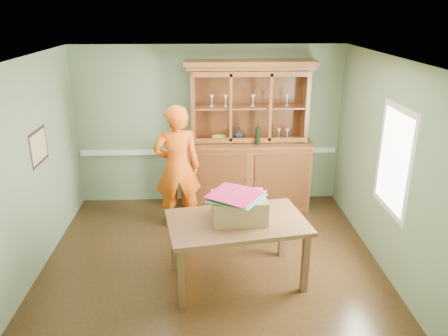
{
  "coord_description": "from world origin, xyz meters",
  "views": [
    {
      "loc": [
        -0.05,
        -5.22,
        3.27
      ],
      "look_at": [
        0.19,
        0.4,
        1.18
      ],
      "focal_mm": 35.0,
      "sensor_mm": 36.0,
      "label": 1
    }
  ],
  "objects_px": {
    "cardboard_box": "(239,208)",
    "person": "(177,168)",
    "china_hutch": "(249,158)",
    "dining_table": "(237,228)"
  },
  "relations": [
    {
      "from": "china_hutch",
      "to": "cardboard_box",
      "type": "xyz_separation_m",
      "value": [
        -0.33,
        -2.18,
        0.12
      ]
    },
    {
      "from": "dining_table",
      "to": "cardboard_box",
      "type": "xyz_separation_m",
      "value": [
        0.02,
        0.04,
        0.25
      ]
    },
    {
      "from": "dining_table",
      "to": "person",
      "type": "relative_size",
      "value": 0.93
    },
    {
      "from": "china_hutch",
      "to": "person",
      "type": "height_order",
      "value": "china_hutch"
    },
    {
      "from": "cardboard_box",
      "to": "person",
      "type": "relative_size",
      "value": 0.33
    },
    {
      "from": "china_hutch",
      "to": "person",
      "type": "bearing_deg",
      "value": -148.17
    },
    {
      "from": "china_hutch",
      "to": "cardboard_box",
      "type": "height_order",
      "value": "china_hutch"
    },
    {
      "from": "cardboard_box",
      "to": "person",
      "type": "bearing_deg",
      "value": 119.31
    },
    {
      "from": "dining_table",
      "to": "cardboard_box",
      "type": "bearing_deg",
      "value": 48.21
    },
    {
      "from": "cardboard_box",
      "to": "person",
      "type": "xyz_separation_m",
      "value": [
        -0.82,
        1.47,
        -0.01
      ]
    }
  ]
}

